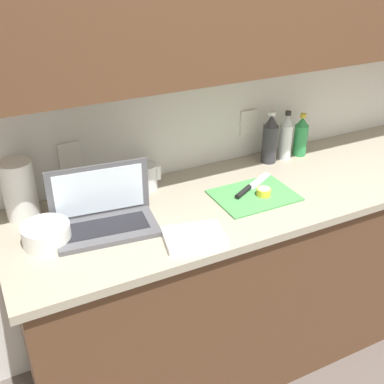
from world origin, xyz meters
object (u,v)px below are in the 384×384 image
lemon_half_cut (264,192)px  bowl_white (46,234)px  paper_towel_roll (19,190)px  bottle_water_clear (270,139)px  knife (248,189)px  bottle_oil_tall (286,137)px  measuring_cup (146,177)px  laptop (104,213)px  bottle_green_soda (301,136)px  cutting_board (254,195)px

lemon_half_cut → bowl_white: size_ratio=0.35×
bowl_white → paper_towel_roll: paper_towel_roll is taller
lemon_half_cut → paper_towel_roll: paper_towel_roll is taller
lemon_half_cut → bottle_water_clear: 0.37m
knife → lemon_half_cut: size_ratio=4.39×
bottle_oil_tall → bottle_water_clear: bearing=180.0°
lemon_half_cut → measuring_cup: size_ratio=0.52×
laptop → bowl_white: size_ratio=2.33×
bottle_green_soda → bottle_water_clear: (-0.19, -0.00, 0.02)m
cutting_board → paper_towel_roll: bearing=163.3°
cutting_board → bottle_oil_tall: (0.35, 0.26, 0.11)m
lemon_half_cut → bowl_white: bowl_white is taller
lemon_half_cut → bottle_green_soda: bottle_green_soda is taller
cutting_board → paper_towel_roll: paper_towel_roll is taller
measuring_cup → bottle_water_clear: bearing=-1.1°
laptop → lemon_half_cut: 0.68m
laptop → lemon_half_cut: laptop is taller
bottle_green_soda → paper_towel_roll: 1.34m
laptop → bottle_water_clear: bearing=18.9°
bottle_oil_tall → bottle_water_clear: size_ratio=0.95×
bottle_oil_tall → cutting_board: bearing=-143.0°
bowl_white → knife: bearing=-0.3°
cutting_board → bottle_water_clear: bearing=45.9°
bottle_green_soda → bowl_white: size_ratio=1.24×
bottle_water_clear → knife: bearing=-139.9°
laptop → bottle_oil_tall: (0.99, 0.20, 0.05)m
bottle_oil_tall → paper_towel_roll: 1.25m
laptop → cutting_board: (0.64, -0.06, -0.05)m
cutting_board → knife: knife is taller
bottle_green_soda → measuring_cup: (-0.82, 0.01, -0.04)m
measuring_cup → bowl_white: (-0.48, -0.22, -0.02)m
bottle_oil_tall → bowl_white: size_ratio=1.39×
lemon_half_cut → knife: bearing=121.2°
bottle_oil_tall → laptop: bearing=-168.8°
bottle_green_soda → bottle_oil_tall: bottle_oil_tall is taller
knife → paper_towel_roll: bearing=136.6°
laptop → bottle_oil_tall: 1.01m
laptop → knife: laptop is taller
laptop → bottle_green_soda: laptop is taller
laptop → knife: 0.64m
lemon_half_cut → bottle_oil_tall: size_ratio=0.25×
knife → lemon_half_cut: lemon_half_cut is taller
cutting_board → measuring_cup: measuring_cup is taller
bottle_water_clear → bottle_green_soda: bearing=0.0°
lemon_half_cut → measuring_cup: 0.51m
bottle_water_clear → paper_towel_roll: size_ratio=1.07×
knife → cutting_board: bearing=-111.5°
bottle_oil_tall → measuring_cup: bearing=179.1°
lemon_half_cut → bottle_water_clear: size_ratio=0.24×
cutting_board → paper_towel_roll: 0.95m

